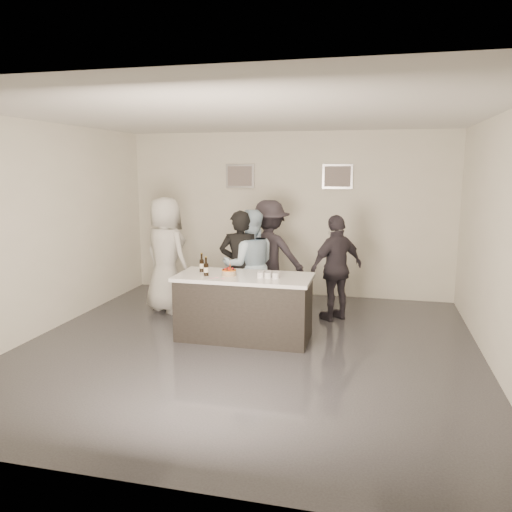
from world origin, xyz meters
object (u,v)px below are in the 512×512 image
Objects in this scene: beer_bottle_b at (206,266)px; person_main_blue at (250,266)px; person_main_black at (240,267)px; beer_bottle_a at (202,263)px; bar_counter at (244,307)px; person_guest_right at (337,268)px; person_guest_back at (269,255)px; cake at (229,273)px; person_guest_left at (166,255)px.

person_main_blue is at bearing 70.43° from beer_bottle_b.
beer_bottle_a is at bearing 46.47° from person_main_black.
bar_counter is 7.15× the size of beer_bottle_a.
beer_bottle_b is at bearing 63.21° from person_main_black.
bar_counter is at bearing 17.02° from beer_bottle_b.
person_main_black is at bearing 74.38° from beer_bottle_b.
bar_counter is 1.71m from person_guest_right.
person_guest_back reaches higher than person_main_blue.
beer_bottle_a is at bearing 35.73° from person_main_blue.
cake is at bearing 65.70° from person_main_blue.
person_guest_right is at bearing 45.68° from bar_counter.
beer_bottle_a is 0.14× the size of person_guest_left.
beer_bottle_a is 0.29m from beer_bottle_b.
beer_bottle_b is 0.15× the size of person_main_blue.
person_guest_left reaches higher than cake.
person_guest_right is at bearing -172.50° from person_main_black.
person_guest_back is at bearing -120.44° from person_main_black.
person_main_black is 0.85m from person_guest_back.
person_main_blue is at bearing -141.06° from person_main_black.
beer_bottle_a is 0.93m from person_main_blue.
person_guest_right is at bearing 42.47° from cake.
bar_counter is at bearing -8.36° from beer_bottle_a.
beer_bottle_b is at bearing 73.96° from person_guest_back.
beer_bottle_b is (-0.30, -0.10, 0.09)m from cake.
person_guest_back reaches higher than bar_counter.
person_main_black is at bearing -165.68° from person_guest_left.
person_main_blue is at bearing -29.37° from person_guest_right.
bar_counter is at bearing 78.76° from person_main_blue.
beer_bottle_b is 0.14× the size of person_guest_back.
person_main_black is 0.92× the size of person_guest_left.
person_main_blue is at bearing 56.18° from beer_bottle_a.
person_main_blue is (0.36, 1.00, -0.16)m from beer_bottle_b.
cake is 1.86m from person_guest_right.
person_main_blue is (0.06, 0.91, -0.07)m from cake.
beer_bottle_b is at bearing 49.99° from person_main_blue.
person_guest_back reaches higher than cake.
person_main_black reaches higher than beer_bottle_b.
beer_bottle_b is 0.16× the size of person_guest_right.
person_guest_back is (0.03, 1.51, 0.47)m from bar_counter.
beer_bottle_a is 0.16× the size of person_guest_right.
person_main_blue is at bearing -159.47° from person_guest_left.
person_guest_left is (-1.10, 1.17, -0.08)m from beer_bottle_b.
person_guest_right is at bearing 174.27° from person_main_blue.
beer_bottle_a is (-0.45, 0.15, 0.09)m from cake.
beer_bottle_a is 0.75m from person_main_black.
person_main_black is (0.24, 0.87, -0.16)m from beer_bottle_b.
cake is at bearing -18.67° from beer_bottle_a.
person_guest_left is at bearing 147.49° from bar_counter.
beer_bottle_a is (-0.65, 0.09, 0.58)m from bar_counter.
beer_bottle_a is 2.13m from person_guest_right.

